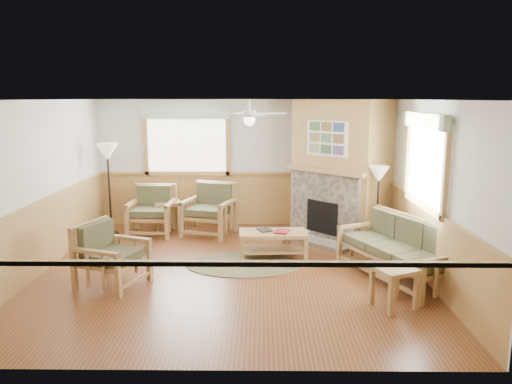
{
  "coord_description": "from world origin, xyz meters",
  "views": [
    {
      "loc": [
        0.49,
        -7.64,
        2.73
      ],
      "look_at": [
        0.4,
        0.7,
        1.15
      ],
      "focal_mm": 35.0,
      "sensor_mm": 36.0,
      "label": 1
    }
  ],
  "objects_px": {
    "armchair_back_left": "(152,211)",
    "end_table_chairs": "(168,216)",
    "end_table_sofa": "(394,287)",
    "floor_lamp_left": "(109,189)",
    "sofa": "(397,250)",
    "coffee_table": "(273,245)",
    "armchair_left": "(112,255)",
    "floor_lamp_right": "(377,209)",
    "armchair_back_right": "(209,210)",
    "footstool": "(295,241)"
  },
  "relations": [
    {
      "from": "end_table_chairs",
      "to": "armchair_back_right",
      "type": "bearing_deg",
      "value": -20.47
    },
    {
      "from": "footstool",
      "to": "armchair_back_left",
      "type": "bearing_deg",
      "value": 158.8
    },
    {
      "from": "end_table_sofa",
      "to": "floor_lamp_right",
      "type": "distance_m",
      "value": 2.49
    },
    {
      "from": "armchair_left",
      "to": "floor_lamp_right",
      "type": "xyz_separation_m",
      "value": [
        4.24,
        1.67,
        0.32
      ]
    },
    {
      "from": "end_table_sofa",
      "to": "floor_lamp_left",
      "type": "xyz_separation_m",
      "value": [
        -4.79,
        3.53,
        0.66
      ]
    },
    {
      "from": "armchair_left",
      "to": "coffee_table",
      "type": "height_order",
      "value": "armchair_left"
    },
    {
      "from": "footstool",
      "to": "floor_lamp_right",
      "type": "relative_size",
      "value": 0.26
    },
    {
      "from": "footstool",
      "to": "floor_lamp_left",
      "type": "xyz_separation_m",
      "value": [
        -3.66,
        1.08,
        0.75
      ]
    },
    {
      "from": "sofa",
      "to": "footstool",
      "type": "xyz_separation_m",
      "value": [
        -1.44,
        1.39,
        -0.28
      ]
    },
    {
      "from": "sofa",
      "to": "armchair_back_right",
      "type": "xyz_separation_m",
      "value": [
        -3.11,
        2.48,
        0.05
      ]
    },
    {
      "from": "floor_lamp_left",
      "to": "end_table_sofa",
      "type": "bearing_deg",
      "value": -36.41
    },
    {
      "from": "coffee_table",
      "to": "floor_lamp_right",
      "type": "bearing_deg",
      "value": 7.54
    },
    {
      "from": "armchair_left",
      "to": "floor_lamp_right",
      "type": "relative_size",
      "value": 0.6
    },
    {
      "from": "end_table_chairs",
      "to": "footstool",
      "type": "height_order",
      "value": "end_table_chairs"
    },
    {
      "from": "sofa",
      "to": "end_table_chairs",
      "type": "bearing_deg",
      "value": -149.84
    },
    {
      "from": "armchair_back_right",
      "to": "armchair_left",
      "type": "height_order",
      "value": "armchair_back_right"
    },
    {
      "from": "end_table_chairs",
      "to": "end_table_sofa",
      "type": "bearing_deg",
      "value": -46.28
    },
    {
      "from": "floor_lamp_right",
      "to": "armchair_back_left",
      "type": "bearing_deg",
      "value": 165.06
    },
    {
      "from": "armchair_back_left",
      "to": "end_table_chairs",
      "type": "relative_size",
      "value": 1.59
    },
    {
      "from": "armchair_left",
      "to": "end_table_sofa",
      "type": "height_order",
      "value": "armchair_left"
    },
    {
      "from": "sofa",
      "to": "footstool",
      "type": "bearing_deg",
      "value": -158.9
    },
    {
      "from": "sofa",
      "to": "end_table_chairs",
      "type": "relative_size",
      "value": 3.3
    },
    {
      "from": "sofa",
      "to": "armchair_back_left",
      "type": "xyz_separation_m",
      "value": [
        -4.28,
        2.49,
        0.02
      ]
    },
    {
      "from": "sofa",
      "to": "coffee_table",
      "type": "height_order",
      "value": "sofa"
    },
    {
      "from": "end_table_sofa",
      "to": "footstool",
      "type": "bearing_deg",
      "value": 114.7
    },
    {
      "from": "armchair_back_right",
      "to": "floor_lamp_left",
      "type": "height_order",
      "value": "floor_lamp_left"
    },
    {
      "from": "armchair_back_right",
      "to": "floor_lamp_left",
      "type": "xyz_separation_m",
      "value": [
        -1.99,
        -0.01,
        0.42
      ]
    },
    {
      "from": "coffee_table",
      "to": "footstool",
      "type": "bearing_deg",
      "value": 40.06
    },
    {
      "from": "armchair_back_left",
      "to": "footstool",
      "type": "xyz_separation_m",
      "value": [
        2.84,
        -1.1,
        -0.31
      ]
    },
    {
      "from": "end_table_chairs",
      "to": "armchair_left",
      "type": "bearing_deg",
      "value": -94.21
    },
    {
      "from": "coffee_table",
      "to": "end_table_sofa",
      "type": "xyz_separation_m",
      "value": [
        1.54,
        -2.07,
        0.04
      ]
    },
    {
      "from": "floor_lamp_left",
      "to": "floor_lamp_right",
      "type": "bearing_deg",
      "value": -12.35
    },
    {
      "from": "floor_lamp_left",
      "to": "footstool",
      "type": "bearing_deg",
      "value": -16.39
    },
    {
      "from": "armchair_back_left",
      "to": "armchair_back_right",
      "type": "bearing_deg",
      "value": 1.56
    },
    {
      "from": "end_table_chairs",
      "to": "end_table_sofa",
      "type": "height_order",
      "value": "end_table_chairs"
    },
    {
      "from": "sofa",
      "to": "end_table_chairs",
      "type": "xyz_separation_m",
      "value": [
        -4.01,
        2.81,
        -0.16
      ]
    },
    {
      "from": "armchair_left",
      "to": "coffee_table",
      "type": "relative_size",
      "value": 0.8
    },
    {
      "from": "floor_lamp_left",
      "to": "coffee_table",
      "type": "bearing_deg",
      "value": -24.28
    },
    {
      "from": "armchair_back_left",
      "to": "coffee_table",
      "type": "distance_m",
      "value": 2.85
    },
    {
      "from": "end_table_chairs",
      "to": "footstool",
      "type": "xyz_separation_m",
      "value": [
        2.57,
        -1.42,
        -0.13
      ]
    },
    {
      "from": "sofa",
      "to": "end_table_chairs",
      "type": "height_order",
      "value": "sofa"
    },
    {
      "from": "armchair_back_right",
      "to": "floor_lamp_right",
      "type": "bearing_deg",
      "value": -2.52
    },
    {
      "from": "sofa",
      "to": "coffee_table",
      "type": "relative_size",
      "value": 1.73
    },
    {
      "from": "armchair_back_left",
      "to": "coffee_table",
      "type": "relative_size",
      "value": 0.84
    },
    {
      "from": "armchair_left",
      "to": "armchair_back_left",
      "type": "bearing_deg",
      "value": 21.53
    },
    {
      "from": "armchair_left",
      "to": "footstool",
      "type": "relative_size",
      "value": 2.27
    },
    {
      "from": "sofa",
      "to": "coffee_table",
      "type": "xyz_separation_m",
      "value": [
        -1.85,
        1.01,
        -0.23
      ]
    },
    {
      "from": "armchair_back_right",
      "to": "sofa",
      "type": "bearing_deg",
      "value": -21.17
    },
    {
      "from": "footstool",
      "to": "floor_lamp_left",
      "type": "bearing_deg",
      "value": 163.61
    },
    {
      "from": "floor_lamp_left",
      "to": "sofa",
      "type": "bearing_deg",
      "value": -25.84
    }
  ]
}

